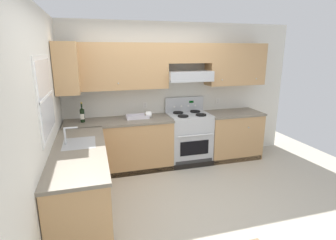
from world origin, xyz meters
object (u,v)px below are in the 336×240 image
Objects in this scene: wine_bottle at (82,114)px; bowl at (137,117)px; paper_towel_roll at (148,115)px; stove at (189,138)px.

wine_bottle is 0.86× the size of bowl.
bowl is 3.33× the size of paper_towel_roll.
wine_bottle is at bearing -179.56° from bowl.
stove is at bearing -2.78° from bowl.
wine_bottle is 2.87× the size of paper_towel_roll.
bowl is at bearing 172.47° from paper_towel_roll.
bowl is 0.19m from paper_towel_roll.
paper_towel_roll is (-0.76, 0.02, 0.49)m from stove.
stove is 3.11× the size of bowl.
paper_towel_roll reaches higher than bowl.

